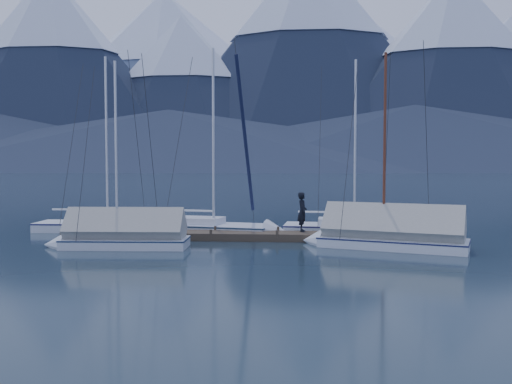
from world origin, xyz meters
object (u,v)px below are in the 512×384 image
sailboat_open_right (365,231)px  person (302,212)px  sailboat_open_left (118,228)px  sailboat_open_mid (224,231)px  sailboat_covered_far (114,238)px  sailboat_covered_near (380,237)px

sailboat_open_right → person: sailboat_open_right is taller
sailboat_open_left → sailboat_open_mid: (5.69, -0.93, 0.00)m
sailboat_open_mid → sailboat_covered_far: sailboat_open_mid is taller
sailboat_open_mid → sailboat_covered_far: bearing=-131.2°
sailboat_open_left → sailboat_covered_near: 13.59m
sailboat_covered_near → sailboat_covered_far: bearing=-175.7°
sailboat_covered_near → person: bearing=142.8°
sailboat_open_left → sailboat_covered_far: sailboat_open_left is taller
sailboat_open_mid → sailboat_covered_far: size_ratio=1.19×
sailboat_open_mid → sailboat_open_right: 7.00m
sailboat_covered_far → person: (7.86, 3.27, 0.84)m
sailboat_open_right → sailboat_covered_near: size_ratio=1.06×
sailboat_open_mid → sailboat_covered_near: size_ratio=1.13×
sailboat_open_right → person: size_ratio=5.18×
sailboat_open_right → sailboat_covered_near: sailboat_open_right is taller
sailboat_open_left → sailboat_open_right: (12.67, -0.35, -0.01)m
sailboat_open_left → sailboat_open_mid: 5.77m
sailboat_open_mid → sailboat_open_right: sailboat_open_mid is taller
sailboat_open_mid → sailboat_open_right: size_ratio=1.06×
sailboat_open_mid → sailboat_covered_near: bearing=-27.9°
sailboat_open_left → sailboat_open_mid: sailboat_open_mid is taller
sailboat_open_mid → sailboat_covered_far: (-4.00, -4.57, 0.24)m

